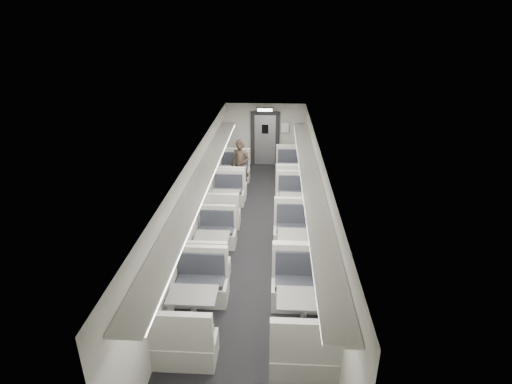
# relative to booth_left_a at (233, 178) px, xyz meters

# --- Properties ---
(room) EXTENTS (3.24, 12.24, 2.64)m
(room) POSITION_rel_booth_left_a_xyz_m (1.00, -3.49, 0.83)
(room) COLOR black
(room) RESTS_ON ground
(booth_left_a) EXTENTS (1.03, 2.09, 1.12)m
(booth_left_a) POSITION_rel_booth_left_a_xyz_m (0.00, 0.00, 0.00)
(booth_left_a) COLOR beige
(booth_left_a) RESTS_ON room
(booth_left_b) EXTENTS (0.97, 1.97, 1.05)m
(booth_left_b) POSITION_rel_booth_left_a_xyz_m (0.00, -1.95, -0.02)
(booth_left_b) COLOR beige
(booth_left_b) RESTS_ON room
(booth_left_c) EXTENTS (0.96, 1.94, 1.04)m
(booth_left_c) POSITION_rel_booth_left_a_xyz_m (0.00, -4.42, -0.03)
(booth_left_c) COLOR beige
(booth_left_c) RESTS_ON room
(booth_left_d) EXTENTS (1.06, 2.15, 1.15)m
(booth_left_d) POSITION_rel_booth_left_a_xyz_m (0.00, -6.66, 0.01)
(booth_left_d) COLOR beige
(booth_left_d) RESTS_ON room
(booth_right_a) EXTENTS (1.11, 2.26, 1.21)m
(booth_right_a) POSITION_rel_booth_left_a_xyz_m (2.00, 0.13, 0.03)
(booth_right_a) COLOR beige
(booth_right_a) RESTS_ON room
(booth_right_b) EXTENTS (1.05, 2.13, 1.14)m
(booth_right_b) POSITION_rel_booth_left_a_xyz_m (2.00, -2.21, 0.01)
(booth_right_b) COLOR beige
(booth_right_b) RESTS_ON room
(booth_right_c) EXTENTS (1.14, 2.32, 1.24)m
(booth_right_c) POSITION_rel_booth_left_a_xyz_m (2.00, -4.49, 0.04)
(booth_right_c) COLOR beige
(booth_right_c) RESTS_ON room
(booth_right_d) EXTENTS (1.17, 2.36, 1.26)m
(booth_right_d) POSITION_rel_booth_left_a_xyz_m (2.00, -6.74, 0.05)
(booth_right_d) COLOR beige
(booth_right_d) RESTS_ON room
(passenger) EXTENTS (0.74, 0.61, 1.76)m
(passenger) POSITION_rel_booth_left_a_xyz_m (0.28, -0.19, 0.51)
(passenger) COLOR black
(passenger) RESTS_ON room
(window_a) EXTENTS (0.02, 1.18, 0.84)m
(window_a) POSITION_rel_booth_left_a_xyz_m (-0.49, -0.09, 0.98)
(window_a) COLOR black
(window_a) RESTS_ON room
(window_b) EXTENTS (0.02, 1.18, 0.84)m
(window_b) POSITION_rel_booth_left_a_xyz_m (-0.49, -2.29, 0.98)
(window_b) COLOR black
(window_b) RESTS_ON room
(window_c) EXTENTS (0.02, 1.18, 0.84)m
(window_c) POSITION_rel_booth_left_a_xyz_m (-0.49, -4.49, 0.98)
(window_c) COLOR black
(window_c) RESTS_ON room
(window_d) EXTENTS (0.02, 1.18, 0.84)m
(window_d) POSITION_rel_booth_left_a_xyz_m (-0.49, -6.69, 0.98)
(window_d) COLOR black
(window_d) RESTS_ON room
(luggage_rack_left) EXTENTS (0.46, 10.40, 0.09)m
(luggage_rack_left) POSITION_rel_booth_left_a_xyz_m (-0.24, -3.79, 1.54)
(luggage_rack_left) COLOR beige
(luggage_rack_left) RESTS_ON room
(luggage_rack_right) EXTENTS (0.46, 10.40, 0.09)m
(luggage_rack_right) POSITION_rel_booth_left_a_xyz_m (2.24, -3.79, 1.54)
(luggage_rack_right) COLOR beige
(luggage_rack_right) RESTS_ON room
(vestibule_door) EXTENTS (1.10, 0.13, 2.10)m
(vestibule_door) POSITION_rel_booth_left_a_xyz_m (1.00, 2.45, 0.67)
(vestibule_door) COLOR black
(vestibule_door) RESTS_ON room
(exit_sign) EXTENTS (0.62, 0.12, 0.16)m
(exit_sign) POSITION_rel_booth_left_a_xyz_m (1.00, 1.96, 1.91)
(exit_sign) COLOR black
(exit_sign) RESTS_ON room
(wall_notice) EXTENTS (0.32, 0.02, 0.40)m
(wall_notice) POSITION_rel_booth_left_a_xyz_m (1.75, 2.43, 1.13)
(wall_notice) COLOR white
(wall_notice) RESTS_ON room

